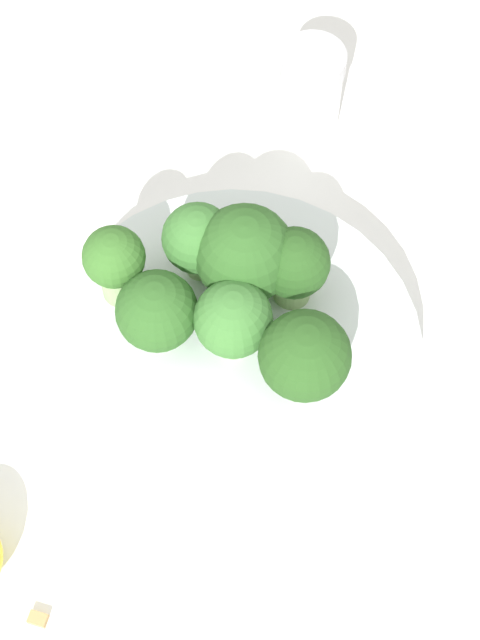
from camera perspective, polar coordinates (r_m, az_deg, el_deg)
ground_plane at (r=0.58m, az=0.00°, el=-3.02°), size 3.00×3.00×0.00m
bowl at (r=0.57m, az=0.00°, el=-2.24°), size 0.20×0.20×0.04m
broccoli_floret_0 at (r=0.54m, az=-6.34°, el=3.09°), size 0.03×0.03×0.05m
broccoli_floret_1 at (r=0.53m, az=-4.09°, el=0.42°), size 0.04×0.04×0.05m
broccoli_floret_2 at (r=0.54m, az=3.24°, el=2.89°), size 0.04×0.04×0.05m
broccoli_floret_3 at (r=0.52m, az=-0.54°, el=-0.16°), size 0.04×0.04×0.05m
broccoli_floret_4 at (r=0.51m, az=3.85°, el=-1.96°), size 0.05×0.05×0.06m
broccoli_floret_5 at (r=0.55m, az=-1.91°, el=4.30°), size 0.04×0.04×0.05m
broccoli_floret_6 at (r=0.54m, az=0.61°, el=3.48°), size 0.05×0.05×0.06m
pepper_shaker at (r=0.65m, az=4.08°, el=12.14°), size 0.04×0.04×0.06m
almond_crumb_1 at (r=0.55m, az=-10.40°, el=-15.36°), size 0.01×0.01×0.01m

